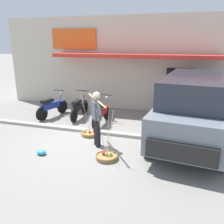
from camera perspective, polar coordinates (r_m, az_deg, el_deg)
The scene contains 11 objects.
ground_plane at distance 7.75m, azimuth -5.52°, elevation -6.89°, with size 90.00×90.00×0.00m, color gray.
sidewalk_curb at distance 8.34m, azimuth -3.72°, elevation -4.75°, with size 20.00×0.24×0.10m, color gray.
fruit_vendor at distance 7.03m, azimuth -3.69°, elevation -0.84°, with size 1.11×1.48×1.70m.
fruit_basket_left_side at distance 8.16m, azimuth -5.35°, elevation -5.08°, with size 0.62×0.62×1.45m.
fruit_basket_right_side at distance 6.57m, azimuth -1.31°, elevation -10.62°, with size 0.62×0.62×1.45m.
motorcycle_nearest_shop at distance 10.27m, azimuth -14.34°, elevation 1.27°, with size 0.60×1.79×1.09m.
motorcycle_second_in_row at distance 9.92m, azimuth -7.92°, elevation 1.10°, with size 0.54×1.82×1.09m.
motorcycle_third_in_row at distance 9.06m, azimuth -2.61°, elevation -0.26°, with size 0.54×1.82×1.09m.
parked_truck at distance 7.77m, azimuth 18.97°, elevation 1.15°, with size 2.57×4.98×2.10m.
storefront_building at distance 13.25m, azimuth 7.77°, elevation 12.27°, with size 13.00×6.00×4.20m.
plastic_litter_bag at distance 7.09m, azimuth -16.72°, elevation -9.28°, with size 0.28×0.22×0.14m, color #3393D1.
Camera 1 is at (2.74, -6.56, 3.09)m, focal length 37.86 mm.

